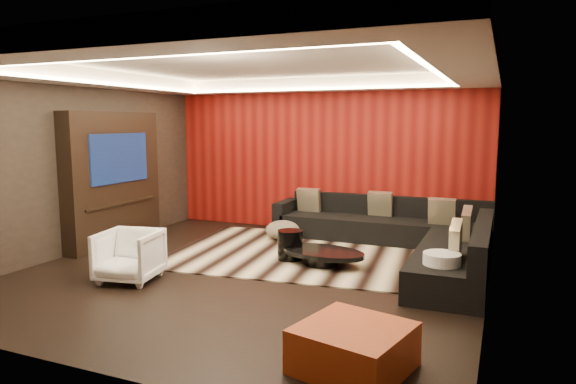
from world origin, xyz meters
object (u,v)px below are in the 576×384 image
at_px(drum_stool, 290,245).
at_px(sectional_sofa, 405,237).
at_px(coffee_table, 322,257).
at_px(orange_ottoman, 353,348).
at_px(white_side_table, 441,276).
at_px(armchair, 129,256).

height_order(drum_stool, sectional_sofa, sectional_sofa).
bearing_deg(coffee_table, orange_ottoman, -66.08).
distance_m(white_side_table, sectional_sofa, 2.05).
distance_m(coffee_table, white_side_table, 1.86).
bearing_deg(drum_stool, white_side_table, -20.04).
relative_size(orange_ottoman, armchair, 1.15).
height_order(coffee_table, sectional_sofa, sectional_sofa).
relative_size(drum_stool, orange_ottoman, 0.52).
bearing_deg(orange_ottoman, armchair, 160.20).
distance_m(coffee_table, armchair, 2.63).
relative_size(drum_stool, white_side_table, 0.82).
height_order(armchair, sectional_sofa, sectional_sofa).
xyz_separation_m(coffee_table, orange_ottoman, (1.25, -2.82, 0.06)).
height_order(coffee_table, orange_ottoman, orange_ottoman).
distance_m(orange_ottoman, armchair, 3.52).
height_order(white_side_table, orange_ottoman, white_side_table).
bearing_deg(orange_ottoman, sectional_sofa, 94.42).
xyz_separation_m(white_side_table, armchair, (-3.76, -0.90, 0.06)).
bearing_deg(drum_stool, orange_ottoman, -58.41).
distance_m(white_side_table, armchair, 3.87).
height_order(coffee_table, white_side_table, white_side_table).
bearing_deg(white_side_table, drum_stool, 159.96).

